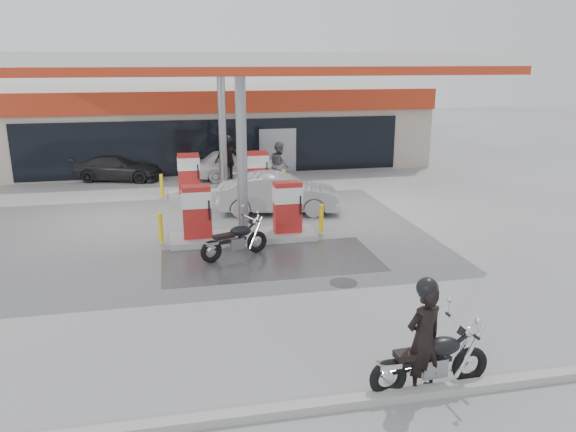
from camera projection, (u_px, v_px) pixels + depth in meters
name	position (u px, v px, depth m)	size (l,w,h in m)	color
ground	(253.00, 261.00, 15.60)	(90.00, 90.00, 0.00)	gray
wet_patch	(271.00, 260.00, 15.70)	(6.00, 3.00, 0.00)	#4C4C4F
drain_cover	(343.00, 283.00, 14.11)	(0.70, 0.70, 0.01)	#38383A
kerb	(318.00, 406.00, 8.99)	(28.00, 0.25, 0.15)	gray
store_building	(209.00, 125.00, 30.06)	(22.00, 8.22, 4.00)	#ABA28F
canopy	(228.00, 64.00, 18.88)	(16.00, 10.02, 5.51)	silver
pump_island_near	(243.00, 218.00, 17.29)	(5.14, 1.30, 1.78)	#9E9E99
pump_island_far	(224.00, 178.00, 22.94)	(5.14, 1.30, 1.78)	#9E9E99
main_motorcycle	(432.00, 362.00, 9.48)	(2.21, 0.85, 1.13)	black
biker_main	(424.00, 339.00, 9.30)	(0.70, 0.46, 1.93)	black
parked_motorcycle	(236.00, 241.00, 15.83)	(2.01, 1.06, 1.09)	black
sedan_white	(237.00, 164.00, 26.14)	(1.69, 4.19, 1.43)	white
attendant	(279.00, 165.00, 24.31)	(0.97, 0.76, 2.00)	#5C5C61
hatchback_silver	(278.00, 193.00, 20.33)	(1.53, 4.40, 1.45)	#A8ACB0
parked_car_left	(118.00, 168.00, 25.85)	(1.63, 4.02, 1.17)	black
parked_car_right	(299.00, 155.00, 29.55)	(1.71, 3.71, 1.03)	#93949A
biker_walking	(228.00, 161.00, 25.01)	(1.20, 0.50, 2.04)	black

